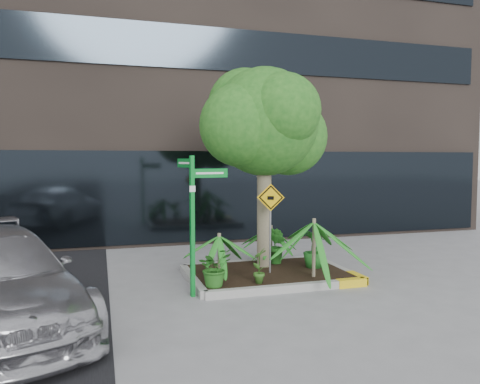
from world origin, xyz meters
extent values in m
plane|color=gray|center=(0.00, 0.00, 0.00)|extent=(80.00, 80.00, 0.00)
cube|color=#2D2621|center=(0.50, 8.50, 7.50)|extent=(18.00, 8.00, 15.00)
cube|color=#9E9E99|center=(0.20, 1.40, 0.07)|extent=(3.20, 0.15, 0.15)
cube|color=#9E9E99|center=(0.20, -0.80, 0.07)|extent=(3.20, 0.15, 0.15)
cube|color=#9E9E99|center=(-1.40, 0.30, 0.07)|extent=(0.15, 2.20, 0.15)
cube|color=#9E9E99|center=(1.80, 0.30, 0.07)|extent=(0.15, 2.20, 0.15)
cube|color=yellow|center=(1.50, -0.80, 0.07)|extent=(0.60, 0.17, 0.15)
cube|color=black|center=(0.20, 0.30, 0.12)|extent=(3.05, 2.05, 0.06)
cylinder|color=gray|center=(0.26, 0.75, 1.44)|extent=(0.31, 0.31, 2.87)
cylinder|color=gray|center=(0.36, 0.75, 2.49)|extent=(0.54, 0.15, 0.93)
sphere|color=#1E5C1A|center=(0.26, 0.75, 3.26)|extent=(2.30, 2.30, 2.30)
sphere|color=#1E5C1A|center=(0.93, 1.04, 2.97)|extent=(1.72, 1.72, 1.72)
sphere|color=#1E5C1A|center=(-0.31, 0.56, 3.16)|extent=(1.72, 1.72, 1.72)
sphere|color=#1E5C1A|center=(0.45, 0.18, 3.45)|extent=(1.53, 1.53, 1.53)
sphere|color=#1E5C1A|center=(-0.03, 1.23, 3.64)|extent=(1.63, 1.63, 1.63)
cylinder|color=gray|center=(0.89, -0.40, 0.73)|extent=(0.07, 0.07, 1.16)
cylinder|color=gray|center=(-0.88, 0.19, 0.58)|extent=(0.07, 0.07, 0.86)
cylinder|color=gray|center=(0.58, 1.18, 0.56)|extent=(0.07, 0.07, 0.82)
imported|color=#235E1B|center=(-1.15, -0.53, 0.50)|extent=(0.86, 0.86, 0.71)
imported|color=#206C22|center=(1.23, 0.31, 0.55)|extent=(0.61, 0.61, 0.80)
imported|color=#30611E|center=(-0.30, -0.55, 0.49)|extent=(0.50, 0.50, 0.68)
imported|color=#22691E|center=(0.60, 0.87, 0.56)|extent=(0.52, 0.52, 0.81)
cube|color=#0C882A|center=(-1.56, -0.55, 1.27)|extent=(0.08, 0.08, 2.53)
cube|color=#0C882A|center=(-1.22, -0.48, 2.21)|extent=(0.70, 0.16, 0.16)
cube|color=#0C882A|center=(-1.63, -0.21, 2.39)|extent=(0.16, 0.70, 0.16)
cube|color=white|center=(-1.22, -0.49, 2.21)|extent=(0.53, 0.11, 0.04)
cube|color=white|center=(-1.64, -0.21, 2.39)|extent=(0.11, 0.53, 0.04)
cube|color=white|center=(-1.56, -0.59, 1.94)|extent=(0.11, 0.02, 0.11)
cylinder|color=slate|center=(0.19, 0.20, 0.99)|extent=(0.10, 0.15, 1.67)
cube|color=yellow|center=(0.19, 0.18, 1.69)|extent=(0.52, 0.25, 0.56)
cube|color=black|center=(0.19, 0.17, 1.69)|extent=(0.45, 0.21, 0.50)
cube|color=yellow|center=(0.19, 0.16, 1.69)|extent=(0.39, 0.18, 0.42)
cube|color=black|center=(0.19, 0.16, 1.68)|extent=(0.12, 0.06, 0.07)
camera|label=1|loc=(-3.12, -8.69, 2.46)|focal=35.00mm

